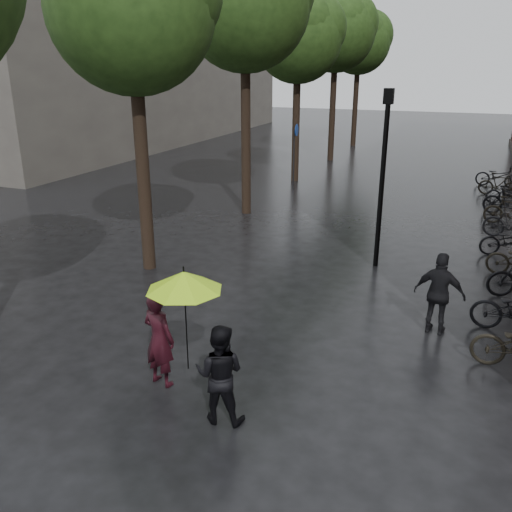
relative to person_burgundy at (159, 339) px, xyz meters
The scene contains 10 objects.
ground 2.76m from the person_burgundy, 68.27° to the right, with size 120.00×120.00×0.00m, color black.
bg_building 33.66m from the person_burgundy, 129.45° to the left, with size 16.00×30.00×14.00m, color #47423D.
street_trees 14.86m from the person_burgundy, 102.63° to the left, with size 4.33×34.03×8.91m.
person_burgundy is the anchor object (origin of this frame).
person_black 1.43m from the person_burgundy, 21.27° to the right, with size 0.75×0.58×1.54m, color black.
lime_umbrella 1.41m from the person_burgundy, 22.05° to the right, with size 1.15×1.15×1.68m.
pedestrian_walking 5.40m from the person_burgundy, 41.25° to the left, with size 0.97×0.40×1.65m, color black.
parked_bicycles 11.69m from the person_burgundy, 61.35° to the left, with size 2.18×16.64×1.04m.
lamp_post 7.51m from the person_burgundy, 71.56° to the left, with size 0.23×0.23×4.46m.
cycle_sign 15.24m from the person_burgundy, 99.80° to the left, with size 0.14×0.49×2.67m.
Camera 1 is at (3.37, -4.18, 5.00)m, focal length 38.00 mm.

